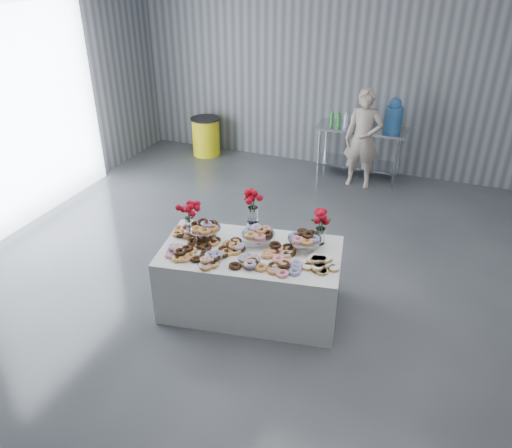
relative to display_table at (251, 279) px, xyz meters
The scene contains 16 objects.
ground 0.40m from the display_table, 15.36° to the right, with size 9.00×9.00×0.00m, color #3A3D42.
room_walls 2.27m from the display_table, 166.81° to the left, with size 8.04×9.04×4.02m.
display_table is the anchor object (origin of this frame).
prep_table 4.09m from the display_table, 84.83° to the left, with size 1.50×0.60×0.90m.
donut_mounds 0.42m from the display_table, 90.00° to the right, with size 1.80×0.80×0.09m, color tan, non-canonical shape.
cake_stand_left 0.77m from the display_table, behind, with size 0.36×0.36×0.17m.
cake_stand_mid 0.54m from the display_table, 81.33° to the left, with size 0.36×0.36×0.17m.
cake_stand_right 0.77m from the display_table, 25.02° to the left, with size 0.36×0.36×0.17m.
danish_pile 0.88m from the display_table, ahead, with size 0.48×0.48×0.11m, color white, non-canonical shape.
bouquet_left 1.04m from the display_table, behind, with size 0.26×0.26×0.42m.
bouquet_right 1.02m from the display_table, 32.96° to the left, with size 0.26×0.26×0.42m.
bouquet_center 0.83m from the display_table, 107.90° to the left, with size 0.26×0.26×0.57m.
water_jug 4.23m from the display_table, 77.94° to the left, with size 0.28×0.28×0.55m.
drink_bottles 4.02m from the display_table, 89.31° to the left, with size 0.54×0.08×0.27m, color #268C33, non-canonical shape.
person 3.79m from the display_table, 82.95° to the left, with size 0.59×0.39×1.63m, color #CC8C93.
trash_barrel 4.81m from the display_table, 122.42° to the left, with size 0.56×0.56×0.72m.
Camera 1 is at (1.56, -4.10, 3.57)m, focal length 35.00 mm.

